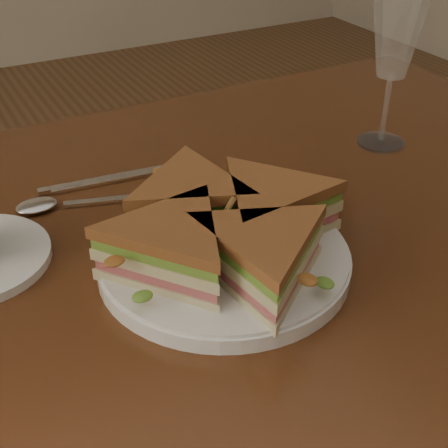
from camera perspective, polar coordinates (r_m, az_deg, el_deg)
name	(u,v)px	position (r m, az deg, el deg)	size (l,w,h in m)	color
table	(207,317)	(0.72, -1.59, -8.48)	(1.20, 0.80, 0.75)	#371A0C
plate	(224,259)	(0.62, 0.00, -3.24)	(0.25, 0.25, 0.02)	white
sandwich_wedges	(224,228)	(0.60, 0.00, -0.40)	(0.29, 0.29, 0.06)	beige
crisps_mound	(224,232)	(0.61, 0.00, -0.71)	(0.09, 0.09, 0.05)	#B95217
spoon	(57,205)	(0.75, -15.01, 1.73)	(0.18, 0.07, 0.01)	silver
knife	(120,178)	(0.79, -9.51, 4.17)	(0.22, 0.04, 0.00)	silver
wine_glass	(396,40)	(0.85, 15.45, 15.88)	(0.07, 0.07, 0.20)	white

